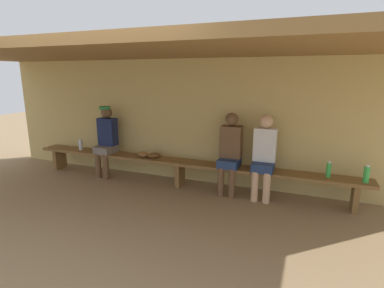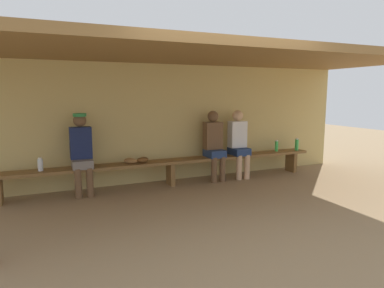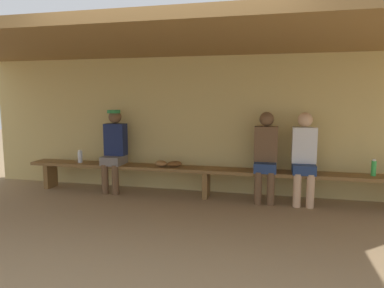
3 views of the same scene
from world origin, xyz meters
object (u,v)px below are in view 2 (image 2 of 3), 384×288
(player_near_post, at_px, (81,150))
(water_bottle_green, at_px, (297,145))
(player_in_white, at_px, (239,141))
(player_with_sunglasses, at_px, (214,143))
(water_bottle_orange, at_px, (40,165))
(bench, at_px, (170,164))
(baseball_glove_dark_brown, at_px, (143,160))
(water_bottle_blue, at_px, (276,146))
(baseball_glove_tan, at_px, (130,161))

(player_near_post, relative_size, water_bottle_green, 5.28)
(player_in_white, xyz_separation_m, player_with_sunglasses, (-0.54, 0.00, 0.00))
(water_bottle_green, xyz_separation_m, water_bottle_orange, (-5.01, 0.04, -0.02))
(bench, height_order, water_bottle_green, water_bottle_green)
(player_near_post, height_order, baseball_glove_dark_brown, player_near_post)
(player_in_white, distance_m, player_near_post, 2.97)
(player_with_sunglasses, relative_size, water_bottle_green, 5.24)
(water_bottle_green, distance_m, water_bottle_blue, 0.48)
(bench, xyz_separation_m, water_bottle_blue, (2.37, 0.02, 0.18))
(baseball_glove_tan, bearing_deg, water_bottle_orange, 45.27)
(player_with_sunglasses, bearing_deg, player_near_post, 179.99)
(player_with_sunglasses, distance_m, water_bottle_orange, 3.05)
(player_near_post, bearing_deg, player_with_sunglasses, -0.01)
(bench, xyz_separation_m, player_near_post, (-1.53, 0.00, 0.36))
(baseball_glove_dark_brown, bearing_deg, player_in_white, -32.06)
(player_near_post, relative_size, player_with_sunglasses, 1.01)
(player_with_sunglasses, bearing_deg, water_bottle_blue, 0.76)
(player_with_sunglasses, xyz_separation_m, baseball_glove_dark_brown, (-1.40, 0.01, -0.22))
(player_in_white, height_order, baseball_glove_tan, player_in_white)
(player_with_sunglasses, height_order, water_bottle_blue, player_with_sunglasses)
(baseball_glove_tan, bearing_deg, player_with_sunglasses, -135.23)
(player_near_post, bearing_deg, bench, -0.13)
(player_near_post, height_order, water_bottle_orange, player_near_post)
(bench, xyz_separation_m, water_bottle_green, (2.85, -0.04, 0.19))
(water_bottle_green, bearing_deg, water_bottle_blue, 172.29)
(player_with_sunglasses, distance_m, baseball_glove_dark_brown, 1.42)
(player_in_white, xyz_separation_m, water_bottle_orange, (-3.59, -0.01, -0.17))
(player_in_white, distance_m, baseball_glove_tan, 2.18)
(player_in_white, xyz_separation_m, water_bottle_blue, (0.93, 0.02, -0.16))
(baseball_glove_dark_brown, bearing_deg, baseball_glove_tan, 149.58)
(player_near_post, relative_size, baseball_glove_tan, 5.60)
(water_bottle_blue, height_order, baseball_glove_tan, water_bottle_blue)
(player_near_post, height_order, water_bottle_blue, player_near_post)
(player_near_post, xyz_separation_m, water_bottle_blue, (3.90, 0.02, -0.17))
(water_bottle_blue, bearing_deg, baseball_glove_tan, -179.66)
(water_bottle_blue, height_order, baseball_glove_dark_brown, water_bottle_blue)
(player_in_white, relative_size, water_bottle_blue, 5.67)
(bench, height_order, baseball_glove_dark_brown, baseball_glove_dark_brown)
(player_with_sunglasses, height_order, baseball_glove_dark_brown, player_with_sunglasses)
(player_in_white, height_order, player_with_sunglasses, same)
(water_bottle_orange, bearing_deg, player_with_sunglasses, 0.18)
(water_bottle_green, height_order, baseball_glove_tan, water_bottle_green)
(player_with_sunglasses, xyz_separation_m, baseball_glove_tan, (-1.62, 0.00, -0.22))
(baseball_glove_tan, distance_m, baseball_glove_dark_brown, 0.22)
(water_bottle_green, xyz_separation_m, baseball_glove_tan, (-3.58, 0.05, -0.08))
(player_in_white, relative_size, player_with_sunglasses, 1.00)
(baseball_glove_dark_brown, bearing_deg, water_bottle_blue, -31.60)
(water_bottle_orange, bearing_deg, player_near_post, 0.91)
(player_with_sunglasses, bearing_deg, water_bottle_green, -1.32)
(player_with_sunglasses, relative_size, water_bottle_orange, 6.31)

